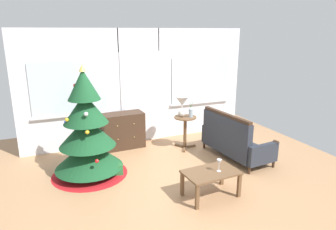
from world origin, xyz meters
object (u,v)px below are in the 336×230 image
(table_lamp, at_px, (182,104))
(flower_vase, at_px, (191,112))
(coffee_table, at_px, (211,175))
(gift_box, at_px, (117,170))
(settee_sofa, at_px, (233,140))
(christmas_tree, at_px, (87,137))
(side_table, at_px, (185,126))
(dresser_cabinet, at_px, (123,130))
(wine_glass, at_px, (219,163))

(table_lamp, distance_m, flower_vase, 0.25)
(table_lamp, distance_m, coffee_table, 2.15)
(table_lamp, distance_m, gift_box, 2.00)
(settee_sofa, bearing_deg, christmas_tree, 172.02)
(side_table, height_order, coffee_table, side_table)
(dresser_cabinet, xyz_separation_m, flower_vase, (1.33, -0.63, 0.44))
(coffee_table, xyz_separation_m, wine_glass, (0.11, -0.04, 0.20))
(christmas_tree, relative_size, side_table, 2.76)
(table_lamp, distance_m, wine_glass, 2.12)
(coffee_table, height_order, wine_glass, wine_glass)
(settee_sofa, xyz_separation_m, flower_vase, (-0.54, 0.80, 0.45))
(settee_sofa, distance_m, table_lamp, 1.30)
(christmas_tree, height_order, table_lamp, christmas_tree)
(dresser_cabinet, height_order, settee_sofa, settee_sofa)
(coffee_table, bearing_deg, table_lamp, 77.29)
(table_lamp, bearing_deg, dresser_cabinet, 155.67)
(settee_sofa, distance_m, coffee_table, 1.60)
(wine_glass, relative_size, gift_box, 1.00)
(christmas_tree, xyz_separation_m, wine_glass, (1.73, -1.53, -0.15))
(side_table, height_order, wine_glass, side_table)
(side_table, relative_size, gift_box, 3.66)
(side_table, bearing_deg, christmas_tree, -167.52)
(gift_box, bearing_deg, table_lamp, 24.03)
(dresser_cabinet, xyz_separation_m, wine_glass, (0.83, -2.57, 0.17))
(wine_glass, height_order, gift_box, wine_glass)
(table_lamp, height_order, flower_vase, table_lamp)
(dresser_cabinet, xyz_separation_m, side_table, (1.23, -0.57, 0.12))
(christmas_tree, height_order, settee_sofa, christmas_tree)
(table_lamp, xyz_separation_m, gift_box, (-1.63, -0.73, -0.90))
(flower_vase, xyz_separation_m, coffee_table, (-0.61, -1.90, -0.48))
(table_lamp, xyz_separation_m, flower_vase, (0.16, -0.10, -0.17))
(christmas_tree, distance_m, wine_glass, 2.31)
(settee_sofa, xyz_separation_m, side_table, (-0.64, 0.86, 0.13))
(christmas_tree, distance_m, flower_vase, 2.27)
(settee_sofa, xyz_separation_m, gift_box, (-2.33, 0.17, -0.28))
(settee_sofa, height_order, wine_glass, settee_sofa)
(table_lamp, bearing_deg, gift_box, -155.97)
(dresser_cabinet, height_order, flower_vase, flower_vase)
(flower_vase, bearing_deg, christmas_tree, -169.55)
(dresser_cabinet, distance_m, wine_glass, 2.71)
(side_table, height_order, flower_vase, flower_vase)
(settee_sofa, relative_size, table_lamp, 3.63)
(christmas_tree, relative_size, wine_glass, 10.10)
(flower_vase, height_order, wine_glass, flower_vase)
(dresser_cabinet, bearing_deg, side_table, -24.82)
(flower_vase, distance_m, gift_box, 2.03)
(christmas_tree, distance_m, settee_sofa, 2.82)
(coffee_table, bearing_deg, christmas_tree, 137.27)
(side_table, relative_size, flower_vase, 2.04)
(table_lamp, xyz_separation_m, wine_glass, (-0.34, -2.04, -0.44))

